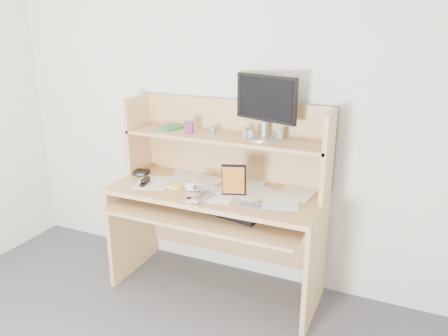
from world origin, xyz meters
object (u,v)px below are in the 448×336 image
at_px(game_case, 234,180).
at_px(desk, 221,194).
at_px(keyboard, 225,210).
at_px(tv_remote, 202,197).
at_px(monitor, 265,105).

bearing_deg(game_case, desk, 119.37).
bearing_deg(keyboard, tv_remote, -135.52).
height_order(desk, keyboard, desk).
height_order(tv_remote, game_case, game_case).
distance_m(desk, game_case, 0.27).
height_order(tv_remote, monitor, monitor).
xyz_separation_m(desk, monitor, (0.26, 0.12, 0.60)).
xyz_separation_m(desk, game_case, (0.16, -0.14, 0.17)).
distance_m(keyboard, game_case, 0.20).
bearing_deg(tv_remote, desk, 95.09).
relative_size(tv_remote, game_case, 0.88).
bearing_deg(tv_remote, game_case, 41.13).
bearing_deg(desk, keyboard, -58.10).
height_order(keyboard, game_case, game_case).
relative_size(desk, keyboard, 2.66).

